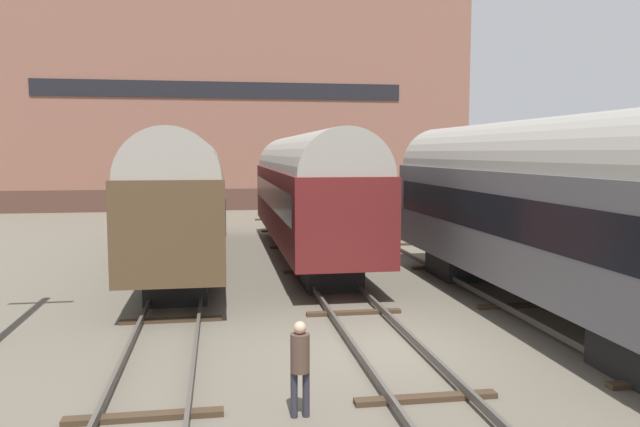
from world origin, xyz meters
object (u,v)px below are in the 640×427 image
train_car_maroon (307,188)px  train_car_grey (535,204)px  train_car_brown (186,190)px  bench (573,239)px  person_worker (300,360)px

train_car_maroon → train_car_grey: bearing=-63.6°
train_car_brown → train_car_grey: train_car_grey is taller
bench → train_car_brown: bearing=152.2°
train_car_grey → person_worker: (-7.14, -5.67, -2.04)m
train_car_maroon → train_car_brown: 4.86m
train_car_maroon → bench: 10.47m
train_car_maroon → bench: bearing=-42.3°
train_car_maroon → train_car_grey: 10.90m
bench → person_worker: size_ratio=0.86×
train_car_brown → train_car_maroon: bearing=4.4°
train_car_maroon → train_car_grey: train_car_grey is taller
train_car_maroon → train_car_brown: train_car_maroon is taller
bench → person_worker: bearing=-139.7°
train_car_grey → bench: bearing=44.4°
train_car_brown → train_car_grey: 13.50m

